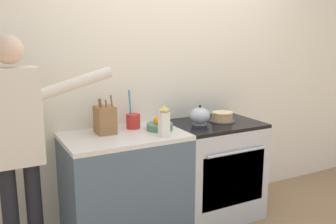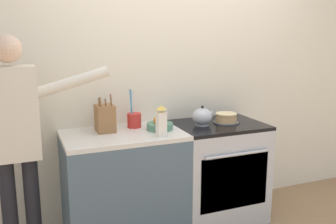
{
  "view_description": "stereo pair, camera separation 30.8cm",
  "coord_description": "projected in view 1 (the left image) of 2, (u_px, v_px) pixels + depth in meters",
  "views": [
    {
      "loc": [
        -1.67,
        -2.39,
        1.68
      ],
      "look_at": [
        -0.25,
        0.27,
        1.04
      ],
      "focal_mm": 40.0,
      "sensor_mm": 36.0,
      "label": 1
    },
    {
      "loc": [
        -1.39,
        -2.52,
        1.68
      ],
      "look_at": [
        -0.25,
        0.27,
        1.04
      ],
      "focal_mm": 40.0,
      "sensor_mm": 36.0,
      "label": 2
    }
  ],
  "objects": [
    {
      "name": "wall_back",
      "position": [
        174.0,
        75.0,
        3.45
      ],
      "size": [
        8.0,
        0.04,
        2.6
      ],
      "color": "silver",
      "rests_on": "ground_plane"
    },
    {
      "name": "counter_cabinet",
      "position": [
        125.0,
        187.0,
        3.06
      ],
      "size": [
        0.96,
        0.61,
        0.89
      ],
      "color": "#4C6070",
      "rests_on": "ground_plane"
    },
    {
      "name": "stove_range",
      "position": [
        214.0,
        169.0,
        3.46
      ],
      "size": [
        0.78,
        0.64,
        0.89
      ],
      "color": "#B7BABF",
      "rests_on": "ground_plane"
    },
    {
      "name": "layer_cake",
      "position": [
        222.0,
        117.0,
        3.39
      ],
      "size": [
        0.23,
        0.23,
        0.09
      ],
      "color": "#4C4C51",
      "rests_on": "stove_range"
    },
    {
      "name": "tea_kettle",
      "position": [
        200.0,
        116.0,
        3.29
      ],
      "size": [
        0.21,
        0.18,
        0.17
      ],
      "color": "#B7BABF",
      "rests_on": "stove_range"
    },
    {
      "name": "knife_block",
      "position": [
        105.0,
        120.0,
        2.98
      ],
      "size": [
        0.14,
        0.18,
        0.31
      ],
      "color": "olive",
      "rests_on": "counter_cabinet"
    },
    {
      "name": "utensil_crock",
      "position": [
        133.0,
        121.0,
        3.15
      ],
      "size": [
        0.12,
        0.12,
        0.33
      ],
      "color": "red",
      "rests_on": "counter_cabinet"
    },
    {
      "name": "fruit_bowl",
      "position": [
        160.0,
        125.0,
        3.1
      ],
      "size": [
        0.22,
        0.22,
        0.12
      ],
      "color": "#4C7F66",
      "rests_on": "counter_cabinet"
    },
    {
      "name": "milk_carton",
      "position": [
        164.0,
        122.0,
        2.88
      ],
      "size": [
        0.07,
        0.07,
        0.25
      ],
      "color": "white",
      "rests_on": "counter_cabinet"
    },
    {
      "name": "person_baker",
      "position": [
        18.0,
        136.0,
        2.53
      ],
      "size": [
        0.94,
        0.2,
        1.67
      ],
      "rotation": [
        0.0,
        0.0,
        -0.19
      ],
      "color": "black",
      "rests_on": "ground_plane"
    }
  ]
}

